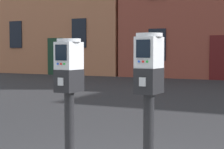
% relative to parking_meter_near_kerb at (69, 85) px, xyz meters
% --- Properties ---
extents(parking_meter_near_kerb, '(0.23, 0.26, 1.35)m').
position_rel_parking_meter_near_kerb_xyz_m(parking_meter_near_kerb, '(0.00, 0.00, 0.00)').
color(parking_meter_near_kerb, black).
rests_on(parking_meter_near_kerb, sidewalk_slab).
extents(parking_meter_twin_adjacent, '(0.23, 0.26, 1.39)m').
position_rel_parking_meter_near_kerb_xyz_m(parking_meter_twin_adjacent, '(0.77, 0.00, 0.02)').
color(parking_meter_twin_adjacent, black).
rests_on(parking_meter_twin_adjacent, sidewalk_slab).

